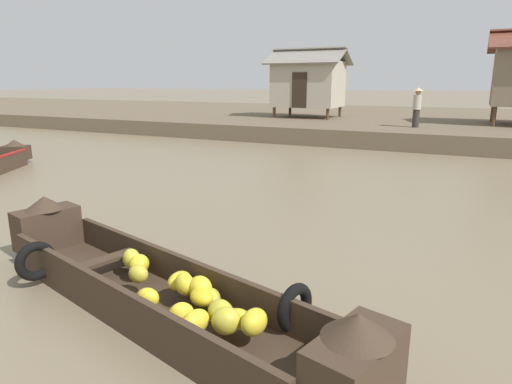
# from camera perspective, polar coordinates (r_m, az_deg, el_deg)

# --- Properties ---
(ground_plane) EXTENTS (300.00, 300.00, 0.00)m
(ground_plane) POSITION_cam_1_polar(r_m,az_deg,el_deg) (9.36, -2.91, -2.19)
(ground_plane) COLOR #7A6B51
(riverbank_strip) EXTENTS (160.00, 20.00, 0.72)m
(riverbank_strip) POSITION_cam_1_polar(r_m,az_deg,el_deg) (27.95, 17.13, 8.70)
(riverbank_strip) COLOR brown
(riverbank_strip) RESTS_ON ground
(banana_boat) EXTENTS (5.77, 2.39, 0.92)m
(banana_boat) POSITION_cam_1_polar(r_m,az_deg,el_deg) (5.34, -12.80, -11.84)
(banana_boat) COLOR #3D2D21
(banana_boat) RESTS_ON ground
(stilt_house_left) EXTENTS (4.09, 3.19, 3.67)m
(stilt_house_left) POSITION_cam_1_polar(r_m,az_deg,el_deg) (24.91, 6.72, 13.71)
(stilt_house_left) COLOR #4C3826
(stilt_house_left) RESTS_ON riverbank_strip
(vendor_person) EXTENTS (0.44, 0.44, 1.66)m
(vendor_person) POSITION_cam_1_polar(r_m,az_deg,el_deg) (20.30, 19.91, 10.40)
(vendor_person) COLOR #332D28
(vendor_person) RESTS_ON riverbank_strip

